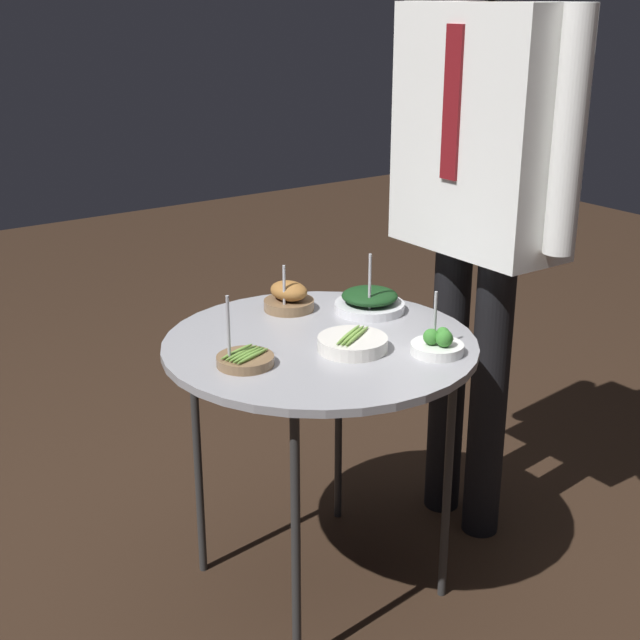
{
  "coord_description": "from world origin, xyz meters",
  "views": [
    {
      "loc": [
        1.52,
        -1.08,
        1.38
      ],
      "look_at": [
        0.0,
        0.0,
        0.7
      ],
      "focal_mm": 50.0,
      "sensor_mm": 36.0,
      "label": 1
    }
  ],
  "objects_px": {
    "serving_cart": "(320,358)",
    "bowl_spinach_mid_left": "(370,301)",
    "bowl_roast_front_right": "(289,298)",
    "waiter_figure": "(482,161)",
    "bowl_asparagus_back_left": "(353,343)",
    "bowl_asparagus_front_center": "(245,359)",
    "bowl_broccoli_mid_right": "(438,345)"
  },
  "relations": [
    {
      "from": "waiter_figure",
      "to": "bowl_asparagus_front_center",
      "type": "bearing_deg",
      "value": -87.16
    },
    {
      "from": "bowl_broccoli_mid_right",
      "to": "bowl_asparagus_back_left",
      "type": "bearing_deg",
      "value": -131.5
    },
    {
      "from": "serving_cart",
      "to": "bowl_roast_front_right",
      "type": "xyz_separation_m",
      "value": [
        -0.22,
        0.06,
        0.07
      ]
    },
    {
      "from": "bowl_spinach_mid_left",
      "to": "waiter_figure",
      "type": "bearing_deg",
      "value": 74.11
    },
    {
      "from": "bowl_asparagus_front_center",
      "to": "bowl_spinach_mid_left",
      "type": "bearing_deg",
      "value": 105.01
    },
    {
      "from": "bowl_broccoli_mid_right",
      "to": "bowl_asparagus_back_left",
      "type": "relative_size",
      "value": 0.85
    },
    {
      "from": "bowl_broccoli_mid_right",
      "to": "bowl_asparagus_front_center",
      "type": "bearing_deg",
      "value": -116.59
    },
    {
      "from": "bowl_spinach_mid_left",
      "to": "bowl_roast_front_right",
      "type": "xyz_separation_m",
      "value": [
        -0.12,
        -0.15,
        0.0
      ]
    },
    {
      "from": "bowl_asparagus_front_center",
      "to": "bowl_roast_front_right",
      "type": "xyz_separation_m",
      "value": [
        -0.24,
        0.27,
        0.02
      ]
    },
    {
      "from": "serving_cart",
      "to": "bowl_roast_front_right",
      "type": "relative_size",
      "value": 5.71
    },
    {
      "from": "waiter_figure",
      "to": "bowl_spinach_mid_left",
      "type": "bearing_deg",
      "value": -105.89
    },
    {
      "from": "serving_cart",
      "to": "bowl_asparagus_front_center",
      "type": "relative_size",
      "value": 4.51
    },
    {
      "from": "bowl_spinach_mid_left",
      "to": "serving_cart",
      "type": "bearing_deg",
      "value": -66.76
    },
    {
      "from": "serving_cart",
      "to": "bowl_spinach_mid_left",
      "type": "relative_size",
      "value": 4.12
    },
    {
      "from": "bowl_asparagus_back_left",
      "to": "bowl_asparagus_front_center",
      "type": "height_order",
      "value": "bowl_asparagus_front_center"
    },
    {
      "from": "bowl_spinach_mid_left",
      "to": "bowl_asparagus_back_left",
      "type": "relative_size",
      "value": 1.12
    },
    {
      "from": "serving_cart",
      "to": "waiter_figure",
      "type": "relative_size",
      "value": 0.45
    },
    {
      "from": "bowl_spinach_mid_left",
      "to": "bowl_asparagus_back_left",
      "type": "bearing_deg",
      "value": -46.63
    },
    {
      "from": "bowl_broccoli_mid_right",
      "to": "bowl_asparagus_front_center",
      "type": "distance_m",
      "value": 0.42
    },
    {
      "from": "bowl_asparagus_front_center",
      "to": "bowl_broccoli_mid_right",
      "type": "bearing_deg",
      "value": 63.41
    },
    {
      "from": "bowl_asparagus_back_left",
      "to": "waiter_figure",
      "type": "distance_m",
      "value": 0.58
    },
    {
      "from": "bowl_asparagus_back_left",
      "to": "waiter_figure",
      "type": "bearing_deg",
      "value": 102.04
    },
    {
      "from": "bowl_broccoli_mid_right",
      "to": "waiter_figure",
      "type": "relative_size",
      "value": 0.08
    },
    {
      "from": "bowl_asparagus_back_left",
      "to": "bowl_asparagus_front_center",
      "type": "xyz_separation_m",
      "value": [
        -0.06,
        -0.23,
        -0.0
      ]
    },
    {
      "from": "serving_cart",
      "to": "bowl_asparagus_front_center",
      "type": "distance_m",
      "value": 0.22
    },
    {
      "from": "bowl_asparagus_back_left",
      "to": "bowl_roast_front_right",
      "type": "bearing_deg",
      "value": 173.6
    },
    {
      "from": "bowl_spinach_mid_left",
      "to": "waiter_figure",
      "type": "relative_size",
      "value": 0.11
    },
    {
      "from": "bowl_broccoli_mid_right",
      "to": "waiter_figure",
      "type": "xyz_separation_m",
      "value": [
        -0.22,
        0.33,
        0.33
      ]
    },
    {
      "from": "bowl_spinach_mid_left",
      "to": "bowl_asparagus_back_left",
      "type": "distance_m",
      "value": 0.26
    },
    {
      "from": "bowl_spinach_mid_left",
      "to": "bowl_roast_front_right",
      "type": "height_order",
      "value": "bowl_spinach_mid_left"
    },
    {
      "from": "serving_cart",
      "to": "bowl_spinach_mid_left",
      "type": "xyz_separation_m",
      "value": [
        -0.09,
        0.21,
        0.07
      ]
    },
    {
      "from": "bowl_broccoli_mid_right",
      "to": "waiter_figure",
      "type": "bearing_deg",
      "value": 124.09
    }
  ]
}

